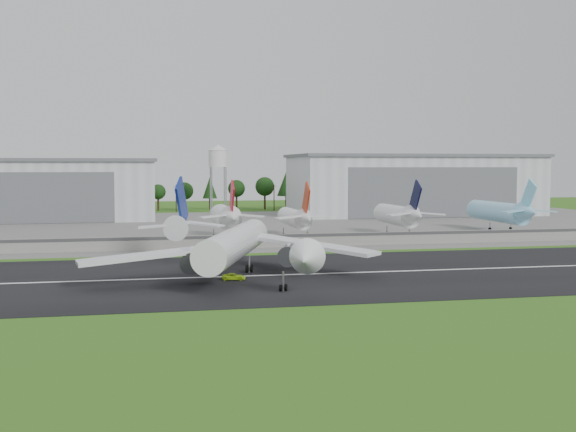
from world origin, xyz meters
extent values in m
plane|color=#346417|center=(0.00, 0.00, 0.00)|extent=(600.00, 600.00, 0.00)
cube|color=black|center=(0.00, 10.00, 0.05)|extent=(320.00, 60.00, 0.10)
cube|color=white|center=(0.00, 10.00, 0.11)|extent=(220.00, 1.00, 0.02)
cube|color=slate|center=(0.00, 120.00, 0.05)|extent=(320.00, 150.00, 0.10)
cube|color=gray|center=(0.00, 55.00, 1.75)|extent=(240.00, 0.50, 3.50)
cube|color=#38383A|center=(0.00, 54.70, 3.00)|extent=(240.00, 0.12, 0.70)
cube|color=silver|center=(-80.00, 165.00, 11.00)|extent=(95.00, 42.00, 22.00)
cube|color=#595B60|center=(-80.00, 165.00, 22.60)|extent=(97.00, 44.00, 1.20)
cube|color=#595B60|center=(-80.00, 143.85, 9.24)|extent=(66.50, 0.30, 18.04)
cube|color=silver|center=(75.00, 165.00, 12.00)|extent=(100.00, 45.00, 24.00)
cube|color=#595B60|center=(75.00, 165.00, 24.60)|extent=(102.00, 47.00, 1.20)
cube|color=#595B60|center=(75.00, 142.35, 10.08)|extent=(70.00, 0.30, 19.68)
cylinder|color=#99999E|center=(-8.00, 182.00, 10.00)|extent=(0.50, 0.50, 20.00)
cylinder|color=#99999E|center=(-2.00, 188.00, 10.00)|extent=(0.50, 0.50, 20.00)
cylinder|color=silver|center=(-5.00, 185.00, 23.50)|extent=(8.00, 8.00, 7.00)
cone|color=silver|center=(-5.00, 185.00, 28.20)|extent=(8.40, 8.40, 2.40)
cylinder|color=white|center=(-21.20, 10.00, 6.20)|extent=(19.31, 43.60, 5.80)
cone|color=white|center=(-13.36, -13.74, 6.20)|extent=(7.39, 7.52, 5.80)
cone|color=white|center=(-29.51, 35.16, 7.40)|extent=(8.05, 10.27, 5.51)
cube|color=navy|center=(-29.36, 34.69, 12.70)|extent=(3.47, 9.21, 11.13)
cube|color=white|center=(-6.33, 12.81, 5.40)|extent=(23.31, 24.02, 2.65)
cylinder|color=#333338|center=(-11.09, 9.66, 3.80)|extent=(5.33, 6.41, 3.80)
cube|color=white|center=(-24.61, 36.26, 7.80)|extent=(9.15, 7.91, 0.98)
cube|color=white|center=(-34.82, 3.40, 5.40)|extent=(28.51, 10.15, 2.65)
cylinder|color=#333338|center=(-29.13, 3.70, 3.80)|extent=(5.33, 6.41, 3.80)
cube|color=white|center=(-34.11, 33.12, 7.80)|extent=(9.02, 3.24, 0.98)
cube|color=#99999E|center=(-19.95, 6.20, 1.70)|extent=(18.90, 31.62, 3.20)
cylinder|color=black|center=(-26.42, 11.44, 0.85)|extent=(0.85, 1.55, 1.50)
imported|color=#B3E71B|center=(-21.96, 5.90, 0.69)|extent=(4.55, 2.71, 1.19)
cylinder|color=white|center=(-14.62, 80.00, 6.07)|extent=(6.14, 24.00, 6.14)
cone|color=white|center=(-14.62, 64.50, 7.07)|extent=(5.84, 7.00, 5.84)
cube|color=#B20D25|center=(-14.62, 65.00, 11.87)|extent=(0.45, 8.59, 10.02)
cylinder|color=#99999E|center=(-18.12, 78.00, 1.50)|extent=(0.32, 0.32, 3.00)
cylinder|color=#99999E|center=(-11.12, 78.00, 1.50)|extent=(0.32, 0.32, 3.00)
cylinder|color=black|center=(-18.12, 78.00, 0.80)|extent=(0.40, 1.40, 1.40)
cylinder|color=white|center=(5.18, 80.00, 5.54)|extent=(5.07, 24.00, 5.07)
cone|color=white|center=(5.18, 64.50, 6.54)|extent=(4.82, 7.00, 4.82)
cube|color=#AD250D|center=(5.18, 65.00, 11.34)|extent=(0.45, 8.59, 10.02)
cylinder|color=#99999E|center=(1.68, 78.00, 1.50)|extent=(0.32, 0.32, 3.00)
cylinder|color=#99999E|center=(8.68, 78.00, 1.50)|extent=(0.32, 0.32, 3.00)
cylinder|color=black|center=(1.68, 78.00, 0.80)|extent=(0.40, 1.40, 1.40)
cylinder|color=white|center=(36.01, 80.00, 5.92)|extent=(5.84, 24.00, 5.84)
cone|color=white|center=(36.01, 64.50, 6.92)|extent=(5.55, 7.00, 5.55)
cube|color=black|center=(36.01, 65.00, 11.72)|extent=(0.45, 8.59, 10.02)
cylinder|color=#99999E|center=(32.51, 78.00, 1.50)|extent=(0.32, 0.32, 3.00)
cylinder|color=#99999E|center=(39.51, 78.00, 1.50)|extent=(0.32, 0.32, 3.00)
cylinder|color=black|center=(32.51, 78.00, 0.80)|extent=(0.40, 1.40, 1.40)
cylinder|color=#91D9FB|center=(71.26, 85.00, 6.13)|extent=(6.25, 30.00, 6.25)
cone|color=#91D9FB|center=(71.26, 66.50, 7.13)|extent=(5.94, 7.00, 5.94)
cube|color=#7CDEFF|center=(71.26, 67.00, 11.93)|extent=(0.45, 8.59, 10.02)
cylinder|color=#99999E|center=(67.76, 83.00, 1.50)|extent=(0.32, 0.32, 3.00)
cylinder|color=#99999E|center=(74.76, 83.00, 1.50)|extent=(0.32, 0.32, 3.00)
cylinder|color=black|center=(67.76, 83.00, 0.80)|extent=(0.40, 1.40, 1.40)
camera|label=1|loc=(-38.59, -121.23, 20.52)|focal=45.00mm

